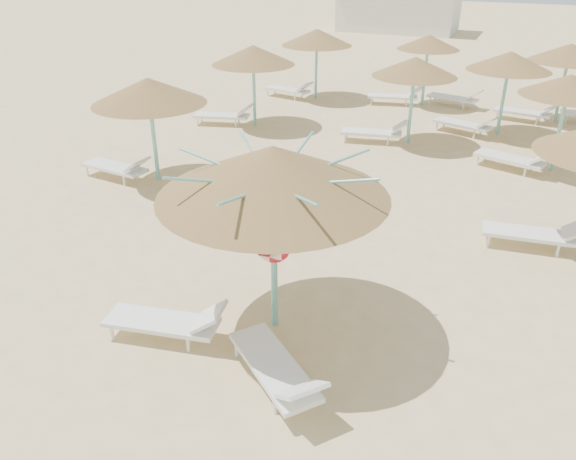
% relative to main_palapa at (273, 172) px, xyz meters
% --- Properties ---
extents(ground, '(120.00, 120.00, 0.00)m').
position_rel_main_palapa_xyz_m(ground, '(-0.41, -0.22, -2.74)').
color(ground, '#E0BC88').
rests_on(ground, ground).
extents(main_palapa, '(3.51, 3.51, 3.14)m').
position_rel_main_palapa_xyz_m(main_palapa, '(0.00, 0.00, 0.00)').
color(main_palapa, '#6DBDB7').
rests_on(main_palapa, ground).
extents(lounger_main_a, '(2.04, 0.95, 0.72)m').
position_rel_main_palapa_xyz_m(lounger_main_a, '(-1.38, -1.02, -2.39)').
color(lounger_main_a, white).
rests_on(lounger_main_a, ground).
extents(lounger_main_b, '(1.95, 1.74, 0.74)m').
position_rel_main_palapa_xyz_m(lounger_main_b, '(0.68, -1.37, -2.38)').
color(lounger_main_b, white).
rests_on(lounger_main_b, ground).
extents(palapa_field, '(18.90, 13.24, 2.72)m').
position_rel_main_palapa_xyz_m(palapa_field, '(1.85, 10.12, -0.42)').
color(palapa_field, '#6DBDB7').
rests_on(palapa_field, ground).
extents(service_hut, '(8.40, 4.40, 3.25)m').
position_rel_main_palapa_xyz_m(service_hut, '(-6.41, 34.78, -1.09)').
color(service_hut, silver).
rests_on(service_hut, ground).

